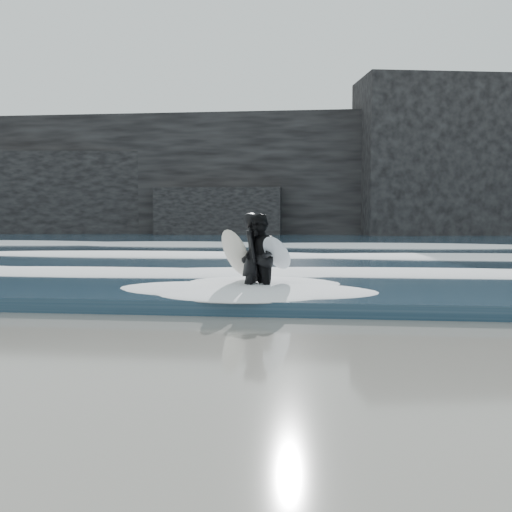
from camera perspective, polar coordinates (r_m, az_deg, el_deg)
The scene contains 8 objects.
ground at distance 9.29m, azimuth 0.12°, elevation -8.55°, with size 120.00×120.00×0.00m, color #827554.
sea at distance 38.07m, azimuth 5.28°, elevation 1.05°, with size 90.00×52.00×0.30m, color #1C3346.
headland at distance 55.10m, azimuth 5.81°, elevation 6.95°, with size 70.00×9.00×10.00m, color black.
foam_near at distance 18.11m, azimuth 3.48°, elevation -1.22°, with size 60.00×3.20×0.20m, color white.
foam_mid at distance 25.08m, azimuth 4.44°, elevation 0.23°, with size 60.00×4.00×0.24m, color white.
foam_far at distance 34.06m, azimuth 5.09°, elevation 1.23°, with size 60.00×4.80×0.30m, color white.
surfer_left at distance 14.97m, azimuth -0.50°, elevation 0.05°, with size 1.00×1.87×2.00m.
surfer_right at distance 14.70m, azimuth 0.39°, elevation -0.05°, with size 1.32×1.99×1.98m.
Camera 1 is at (1.07, -9.01, 1.99)m, focal length 45.00 mm.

